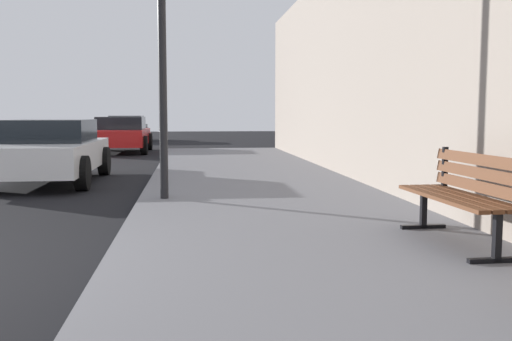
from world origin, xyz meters
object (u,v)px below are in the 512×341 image
(bench, at_px, (466,191))
(car_white, at_px, (49,151))
(car_red, at_px, (121,134))
(car_black, at_px, (127,128))

(bench, xyz_separation_m, car_white, (-5.48, 6.87, -0.02))
(car_red, relative_size, car_black, 0.94)
(car_white, bearing_deg, car_red, -92.48)
(bench, height_order, car_white, car_white)
(car_white, bearing_deg, bench, 128.56)
(bench, bearing_deg, car_white, 127.22)
(car_red, bearing_deg, bench, 107.65)
(car_red, xyz_separation_m, car_black, (-0.70, 8.58, 0.00))
(bench, distance_m, car_white, 8.78)
(bench, relative_size, car_black, 0.40)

